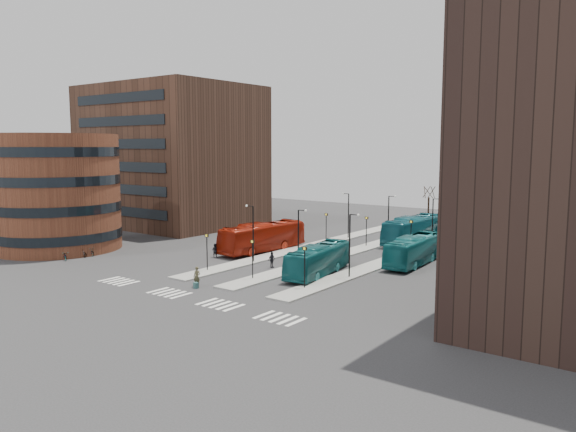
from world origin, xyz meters
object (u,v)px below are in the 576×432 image
Objects in this scene: red_bus at (263,237)px; commuter_a at (215,250)px; teal_bus_d at (477,228)px; commuter_c at (319,263)px; bicycle_mid at (81,253)px; bicycle_near at (65,256)px; bicycle_far at (89,252)px; traveller at (197,277)px; commuter_b at (272,260)px; teal_bus_c at (414,250)px; teal_bus_b at (413,230)px; suitcase at (196,285)px; teal_bus_a at (318,260)px.

commuter_a is at bearing -104.07° from red_bus.
teal_bus_d is 28.72m from commuter_c.
teal_bus_d reaches higher than bicycle_mid.
bicycle_near is 0.97× the size of bicycle_far.
commuter_c is at bearing 52.18° from traveller.
bicycle_near is at bearing 161.28° from bicycle_mid.
bicycle_mid is at bearing -179.89° from bicycle_far.
bicycle_near is (-20.76, -10.69, -0.37)m from commuter_b.
teal_bus_c reaches higher than commuter_a.
commuter_a reaches higher than bicycle_mid.
commuter_c is (-0.65, -21.01, -1.02)m from teal_bus_b.
commuter_a reaches higher than bicycle_far.
red_bus is 20.88m from bicycle_mid.
commuter_b reaches higher than commuter_a.
bicycle_far is at bearing 158.13° from traveller.
red_bus reaches higher than commuter_a.
suitcase is 24.00m from teal_bus_c.
red_bus is 20.15m from teal_bus_b.
commuter_b is at bearing -140.35° from teal_bus_c.
traveller is at bearing -99.88° from teal_bus_b.
commuter_a reaches higher than bicycle_near.
suitcase is 0.88m from traveller.
traveller is at bearing 179.69° from commuter_b.
teal_bus_c is 7.05× the size of commuter_a.
teal_bus_d is 6.72× the size of bicycle_near.
suitcase is 0.33× the size of bicycle_mid.
suitcase is 20.93m from bicycle_far.
red_bus reaches higher than teal_bus_a.
suitcase is 20.79m from bicycle_mid.
red_bus is 22.34m from bicycle_near.
teal_bus_a is at bearing -89.34° from teal_bus_b.
teal_bus_c is (11.20, 21.19, 1.29)m from suitcase.
commuter_b is 1.11× the size of commuter_c.
red_bus is 7.47× the size of commuter_b.
teal_bus_d is 7.92× the size of commuter_c.
teal_bus_d is 7.13× the size of commuter_b.
teal_bus_a is 27.56m from bicycle_far.
traveller is 1.22× the size of commuter_c.
traveller is 20.41m from bicycle_mid.
traveller is at bearing -122.61° from teal_bus_c.
teal_bus_b is 1.14× the size of teal_bus_c.
commuter_b reaches higher than bicycle_mid.
commuter_a is at bearing 170.16° from teal_bus_a.
teal_bus_a is 6.39× the size of commuter_b.
bicycle_near is 3.05m from bicycle_far.
teal_bus_b is 8.01× the size of bicycle_mid.
suitcase is at bearing -98.47° from bicycle_far.
teal_bus_a is 12.17m from traveller.
teal_bus_d is (11.57, 40.38, 1.39)m from suitcase.
red_bus reaches higher than bicycle_far.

